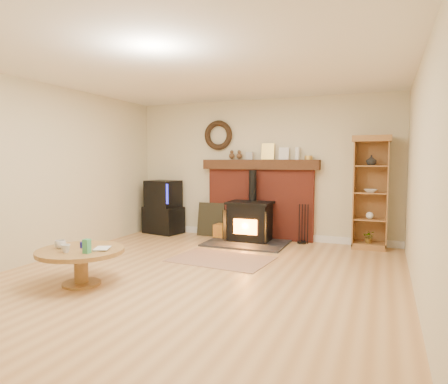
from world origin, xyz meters
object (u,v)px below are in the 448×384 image
at_px(wood_stove, 249,223).
at_px(tv_unit, 163,208).
at_px(coffee_table, 80,256).
at_px(curio_cabinet, 371,192).

distance_m(wood_stove, tv_unit, 1.91).
bearing_deg(tv_unit, coffee_table, -75.93).
bearing_deg(coffee_table, tv_unit, 104.07).
bearing_deg(wood_stove, coffee_table, -109.07).
height_order(wood_stove, coffee_table, wood_stove).
relative_size(tv_unit, curio_cabinet, 0.57).
relative_size(tv_unit, coffee_table, 1.05).
height_order(wood_stove, curio_cabinet, curio_cabinet).
xyz_separation_m(wood_stove, coffee_table, (-1.07, -3.09, -0.01)).
distance_m(tv_unit, coffee_table, 3.39).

